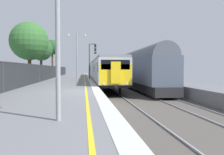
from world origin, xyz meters
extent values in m
cube|color=slate|center=(-2.50, 0.00, -0.50)|extent=(6.40, 110.00, 1.00)
cube|color=silver|center=(0.40, 0.00, 0.01)|extent=(0.60, 110.00, 0.01)
cube|color=yellow|center=(-0.35, 0.00, 0.01)|extent=(0.12, 110.00, 0.01)
cube|color=#4C4742|center=(6.20, 0.00, -1.10)|extent=(11.00, 110.00, 0.20)
cube|color=gray|center=(1.38, 0.00, -0.96)|extent=(0.07, 110.00, 0.08)
cube|color=gray|center=(2.82, 0.00, -0.96)|extent=(0.07, 110.00, 0.08)
cube|color=gray|center=(5.38, 0.00, -0.96)|extent=(0.07, 110.00, 0.08)
cube|color=gray|center=(6.82, 0.00, -0.96)|extent=(0.07, 110.00, 0.08)
cube|color=#B7B7BC|center=(2.10, 13.97, 1.27)|extent=(2.80, 20.35, 2.30)
cube|color=black|center=(2.10, 13.97, -0.01)|extent=(2.64, 19.75, 0.25)
cube|color=gray|center=(2.10, 13.97, 2.54)|extent=(2.68, 20.35, 0.24)
cube|color=black|center=(0.69, 13.97, 1.57)|extent=(0.02, 18.75, 0.84)
cube|color=silver|center=(0.69, 8.88, 1.17)|extent=(0.03, 1.10, 1.90)
cube|color=silver|center=(0.69, 19.06, 1.17)|extent=(0.03, 1.10, 1.90)
cylinder|color=black|center=(1.32, 6.40, -0.50)|extent=(0.12, 0.84, 0.84)
cylinder|color=black|center=(2.88, 6.40, -0.50)|extent=(0.12, 0.84, 0.84)
cylinder|color=black|center=(1.32, 21.54, -0.50)|extent=(0.12, 0.84, 0.84)
cylinder|color=black|center=(2.88, 21.54, -0.50)|extent=(0.12, 0.84, 0.84)
cube|color=#B7B7BC|center=(2.10, 34.92, 1.27)|extent=(2.80, 20.35, 2.30)
cube|color=black|center=(2.10, 34.92, -0.01)|extent=(2.64, 19.75, 0.25)
cube|color=gray|center=(2.10, 34.92, 2.54)|extent=(2.68, 20.35, 0.24)
cube|color=black|center=(0.69, 34.92, 1.57)|extent=(0.02, 18.75, 0.84)
cube|color=silver|center=(0.69, 29.83, 1.17)|extent=(0.03, 1.10, 1.90)
cube|color=silver|center=(0.69, 40.00, 1.17)|extent=(0.03, 1.10, 1.90)
cylinder|color=black|center=(1.32, 27.34, -0.50)|extent=(0.12, 0.84, 0.84)
cylinder|color=black|center=(2.88, 27.34, -0.50)|extent=(0.12, 0.84, 0.84)
cylinder|color=black|center=(1.32, 42.49, -0.50)|extent=(0.12, 0.84, 0.84)
cylinder|color=black|center=(2.88, 42.49, -0.50)|extent=(0.12, 0.84, 0.84)
cube|color=yellow|center=(2.10, 3.84, 1.02)|extent=(2.70, 0.10, 1.70)
cube|color=black|center=(2.10, 3.83, 1.82)|extent=(2.40, 0.08, 0.80)
cube|color=yellow|center=(2.10, 3.70, 1.17)|extent=(0.80, 0.24, 1.80)
cylinder|color=white|center=(1.15, 3.78, 0.27)|extent=(0.18, 0.06, 0.18)
cylinder|color=white|center=(3.05, 3.78, 0.27)|extent=(0.18, 0.06, 0.18)
cylinder|color=black|center=(2.10, 3.55, 0.02)|extent=(0.20, 0.35, 0.20)
cube|color=black|center=(2.10, 34.92, 2.79)|extent=(0.60, 0.90, 0.20)
cube|color=#232326|center=(6.10, 8.20, -0.38)|extent=(2.30, 12.11, 0.79)
cube|color=#4C5666|center=(6.10, 8.20, 1.29)|extent=(2.60, 11.31, 2.55)
cylinder|color=#515660|center=(6.10, 8.20, 2.57)|extent=(2.39, 10.91, 2.39)
cylinder|color=black|center=(5.32, 4.14, -0.50)|extent=(0.12, 0.84, 0.84)
cylinder|color=black|center=(6.88, 4.14, -0.50)|extent=(0.12, 0.84, 0.84)
cylinder|color=black|center=(5.32, 12.25, -0.50)|extent=(0.12, 0.84, 0.84)
cylinder|color=black|center=(6.88, 12.25, -0.50)|extent=(0.12, 0.84, 0.84)
cube|color=#232326|center=(6.10, 21.11, -0.38)|extent=(2.30, 12.11, 0.79)
cube|color=#4C5666|center=(6.10, 21.11, 1.29)|extent=(2.60, 11.31, 2.55)
cylinder|color=#515660|center=(6.10, 21.11, 2.57)|extent=(2.39, 10.91, 2.39)
cylinder|color=black|center=(5.32, 17.05, -0.50)|extent=(0.12, 0.84, 0.84)
cylinder|color=black|center=(6.88, 17.05, -0.50)|extent=(0.12, 0.84, 0.84)
cylinder|color=black|center=(5.32, 25.16, -0.50)|extent=(0.12, 0.84, 0.84)
cylinder|color=black|center=(6.88, 25.16, -0.50)|extent=(0.12, 0.84, 0.84)
cube|color=#232326|center=(6.10, 34.02, -0.38)|extent=(2.30, 12.11, 0.79)
cube|color=#4C5666|center=(6.10, 34.02, 1.29)|extent=(2.60, 11.31, 2.55)
cylinder|color=#515660|center=(6.10, 34.02, 2.57)|extent=(2.39, 10.91, 2.39)
cylinder|color=black|center=(5.32, 29.96, -0.50)|extent=(0.12, 0.84, 0.84)
cylinder|color=black|center=(6.88, 29.96, -0.50)|extent=(0.12, 0.84, 0.84)
cylinder|color=black|center=(5.32, 38.07, -0.50)|extent=(0.12, 0.84, 0.84)
cylinder|color=black|center=(6.88, 38.07, -0.50)|extent=(0.12, 0.84, 0.84)
cylinder|color=#47474C|center=(0.35, 19.00, 2.55)|extent=(0.18, 0.18, 5.10)
cube|color=#47474C|center=(0.80, 19.00, 5.10)|extent=(0.90, 0.12, 0.12)
cube|color=black|center=(1.20, 19.00, 4.55)|extent=(0.28, 0.20, 1.00)
cylinder|color=black|center=(1.20, 18.88, 4.87)|extent=(0.16, 0.04, 0.16)
cylinder|color=yellow|center=(1.20, 18.88, 4.55)|extent=(0.16, 0.04, 0.16)
cylinder|color=black|center=(1.20, 18.88, 4.23)|extent=(0.16, 0.04, 0.16)
cube|color=black|center=(1.20, 19.00, 3.80)|extent=(0.32, 0.16, 0.24)
cylinder|color=#93999E|center=(-1.22, -8.32, 2.46)|extent=(0.14, 0.14, 4.92)
cylinder|color=#93999E|center=(-1.22, 10.42, 2.66)|extent=(0.14, 0.14, 5.31)
cube|color=#93999E|center=(-0.77, 10.42, 5.21)|extent=(0.90, 0.08, 0.08)
cylinder|color=silver|center=(-0.32, 10.42, 5.13)|extent=(0.20, 0.20, 0.18)
cube|color=#93999E|center=(-1.67, 10.42, 5.21)|extent=(0.90, 0.08, 0.08)
cylinder|color=silver|center=(-2.12, 10.42, 5.13)|extent=(0.20, 0.20, 0.18)
cube|color=#282B2D|center=(-5.45, 0.00, 0.96)|extent=(0.03, 99.00, 1.92)
cube|color=#38383D|center=(-5.45, 0.00, 1.92)|extent=(0.06, 99.00, 0.06)
cylinder|color=#38383D|center=(-5.45, 0.00, 0.96)|extent=(0.07, 0.07, 1.92)
cylinder|color=#38383D|center=(-5.45, 11.69, 0.96)|extent=(0.07, 0.07, 1.92)
cylinder|color=#38383D|center=(-5.45, 23.38, 0.96)|extent=(0.07, 0.07, 1.92)
cylinder|color=#38383D|center=(-5.45, 35.06, 0.96)|extent=(0.07, 0.07, 1.92)
cylinder|color=#38383D|center=(-5.45, 46.75, 0.96)|extent=(0.07, 0.07, 1.92)
cylinder|color=#473323|center=(-8.10, 27.88, 1.94)|extent=(0.43, 0.43, 3.88)
sphere|color=#285628|center=(-8.10, 27.88, 5.03)|extent=(4.18, 4.18, 4.18)
sphere|color=#285628|center=(-8.56, 27.80, 4.51)|extent=(2.58, 2.58, 2.58)
cylinder|color=#473323|center=(-7.16, 14.72, 1.80)|extent=(0.43, 0.43, 3.61)
sphere|color=#33662D|center=(-7.16, 14.72, 4.90)|extent=(4.71, 4.71, 4.71)
sphere|color=#33662D|center=(-7.65, 14.83, 4.31)|extent=(2.71, 2.71, 2.71)
cylinder|color=#473323|center=(-8.42, 20.06, 1.93)|extent=(0.32, 0.32, 3.86)
sphere|color=#33662D|center=(-8.42, 20.06, 5.08)|extent=(4.46, 4.46, 4.46)
sphere|color=#33662D|center=(-8.80, 19.63, 4.52)|extent=(3.16, 3.16, 3.16)
cylinder|color=#473323|center=(-7.30, 36.92, 2.66)|extent=(0.38, 0.38, 5.32)
sphere|color=#234C23|center=(-7.30, 36.92, 6.22)|extent=(3.26, 3.26, 3.26)
sphere|color=#234C23|center=(-7.15, 37.43, 5.81)|extent=(2.35, 2.35, 2.35)
camera|label=1|loc=(-0.49, -15.02, 1.48)|focal=37.15mm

